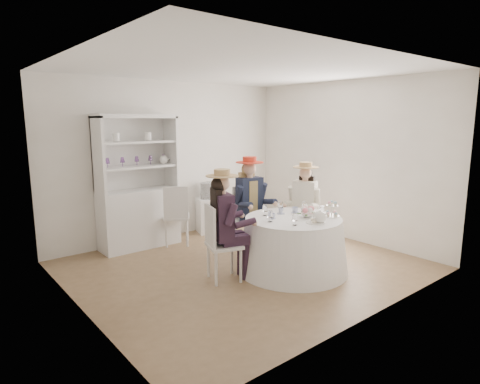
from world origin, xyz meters
TOP-DOWN VIEW (x-y plane):
  - ground at (0.00, 0.00)m, footprint 4.50×4.50m
  - ceiling at (0.00, 0.00)m, footprint 4.50×4.50m
  - wall_back at (0.00, 2.00)m, footprint 4.50×0.00m
  - wall_front at (0.00, -2.00)m, footprint 4.50×0.00m
  - wall_left at (-2.25, 0.00)m, footprint 0.00×4.50m
  - wall_right at (2.25, 0.00)m, footprint 0.00×4.50m
  - tea_table at (0.39, -0.56)m, footprint 1.50×1.50m
  - hutch at (-0.76, 1.77)m, footprint 1.39×0.81m
  - side_table at (0.61, 1.75)m, footprint 0.51×0.51m
  - hatbox at (0.61, 1.75)m, footprint 0.33×0.33m
  - guest_left at (-0.53, -0.23)m, footprint 0.59×0.55m
  - guest_mid at (0.46, 0.41)m, footprint 0.55×0.57m
  - guest_right at (1.20, -0.03)m, footprint 0.59×0.53m
  - spare_chair at (-0.27, 1.41)m, footprint 0.57×0.57m
  - teacup_a at (0.13, -0.42)m, footprint 0.10×0.10m
  - teacup_b at (0.41, -0.30)m, footprint 0.10×0.10m
  - teacup_c at (0.62, -0.37)m, footprint 0.10×0.10m
  - flower_bowl at (0.56, -0.67)m, footprint 0.22×0.22m
  - flower_arrangement at (0.55, -0.66)m, footprint 0.19×0.19m
  - table_teapot at (0.45, -0.96)m, footprint 0.24×0.17m
  - sandwich_plate at (0.40, -0.94)m, footprint 0.24×0.24m
  - cupcake_stand at (0.85, -0.84)m, footprint 0.22×0.22m
  - stemware_set at (0.39, -0.56)m, footprint 0.85×0.85m

SIDE VIEW (x-z plane):
  - ground at x=0.00m, z-range 0.00..0.00m
  - side_table at x=0.61m, z-range 0.00..0.63m
  - tea_table at x=0.39m, z-range 0.00..0.74m
  - spare_chair at x=-0.27m, z-range 0.04..1.04m
  - hutch at x=-0.76m, z-range -0.31..1.82m
  - sandwich_plate at x=0.40m, z-range 0.73..0.79m
  - flower_bowl at x=0.56m, z-range 0.75..0.79m
  - hatbox at x=0.61m, z-range 0.63..0.92m
  - teacup_a at x=0.13m, z-range 0.75..0.81m
  - teacup_b at x=0.41m, z-range 0.75..0.82m
  - teacup_c at x=0.62m, z-range 0.75..0.82m
  - guest_right at x=1.20m, z-range 0.09..1.49m
  - guest_left at x=-0.53m, z-range 0.09..1.54m
  - stemware_set at x=0.39m, z-range 0.75..0.90m
  - table_teapot at x=0.45m, z-range 0.73..0.91m
  - cupcake_stand at x=0.85m, z-range 0.72..0.93m
  - flower_arrangement at x=0.55m, z-range 0.80..0.88m
  - guest_mid at x=0.46m, z-range 0.10..1.59m
  - wall_back at x=0.00m, z-range -0.90..3.60m
  - wall_front at x=0.00m, z-range -0.90..3.60m
  - wall_left at x=-2.25m, z-range -0.90..3.60m
  - wall_right at x=2.25m, z-range -0.90..3.60m
  - ceiling at x=0.00m, z-range 2.70..2.70m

